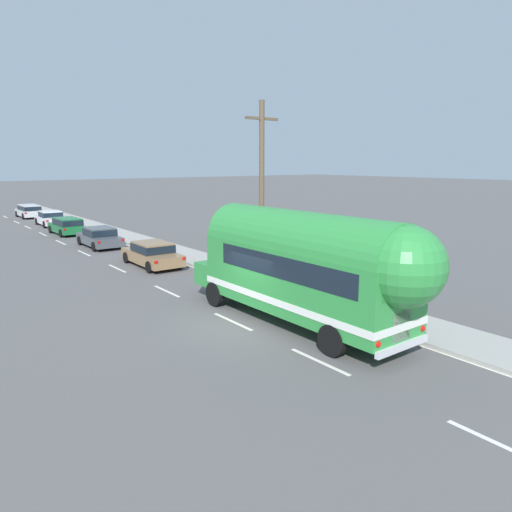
{
  "coord_description": "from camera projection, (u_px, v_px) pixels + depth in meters",
  "views": [
    {
      "loc": [
        -9.53,
        -13.51,
        5.8
      ],
      "look_at": [
        1.61,
        1.15,
        2.17
      ],
      "focal_mm": 33.66,
      "sensor_mm": 36.0,
      "label": 1
    }
  ],
  "objects": [
    {
      "name": "painted_bus",
      "position": [
        308.0,
        264.0,
        16.61
      ],
      "size": [
        2.65,
        11.07,
        4.12
      ],
      "color": "#2D8C3D",
      "rests_on": "ground"
    },
    {
      "name": "utility_pole",
      "position": [
        262.0,
        192.0,
        22.09
      ],
      "size": [
        1.8,
        0.24,
        8.5
      ],
      "color": "brown",
      "rests_on": "ground"
    },
    {
      "name": "car_fourth",
      "position": [
        51.0,
        218.0,
        44.13
      ],
      "size": [
        2.02,
        4.47,
        1.37
      ],
      "color": "white",
      "rests_on": "ground"
    },
    {
      "name": "lane_markings",
      "position": [
        151.0,
        260.0,
        28.72
      ],
      "size": [
        3.61,
        80.0,
        0.01
      ],
      "color": "silver",
      "rests_on": "ground"
    },
    {
      "name": "car_third",
      "position": [
        67.0,
        225.0,
        38.71
      ],
      "size": [
        1.94,
        4.3,
        1.37
      ],
      "color": "#196633",
      "rests_on": "ground"
    },
    {
      "name": "car_lead",
      "position": [
        152.0,
        253.0,
        27.02
      ],
      "size": [
        2.05,
        4.67,
        1.37
      ],
      "color": "olive",
      "rests_on": "ground"
    },
    {
      "name": "sidewalk_slab",
      "position": [
        207.0,
        262.0,
        27.94
      ],
      "size": [
        2.49,
        90.0,
        0.15
      ],
      "primitive_type": "cube",
      "color": "#9E9B93",
      "rests_on": "ground"
    },
    {
      "name": "car_fifth",
      "position": [
        29.0,
        210.0,
        50.39
      ],
      "size": [
        1.95,
        4.44,
        1.37
      ],
      "color": "silver",
      "rests_on": "ground"
    },
    {
      "name": "car_second",
      "position": [
        100.0,
        236.0,
        33.08
      ],
      "size": [
        2.02,
        4.54,
        1.37
      ],
      "color": "#474C51",
      "rests_on": "ground"
    },
    {
      "name": "ground_plane",
      "position": [
        240.0,
        325.0,
        17.33
      ],
      "size": [
        300.0,
        300.0,
        0.0
      ],
      "primitive_type": "plane",
      "color": "#565454"
    }
  ]
}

